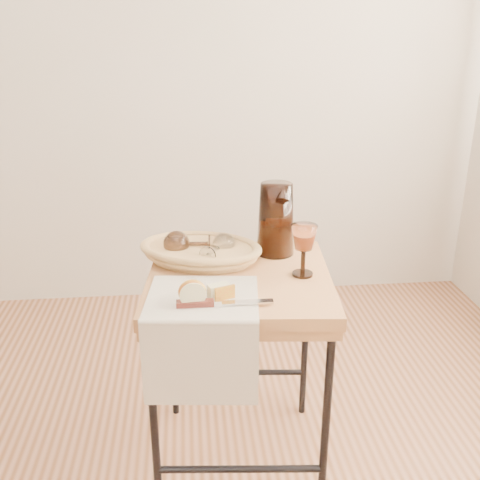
{
  "coord_description": "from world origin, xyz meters",
  "views": [
    {
      "loc": [
        0.27,
        -1.02,
        1.4
      ],
      "look_at": [
        0.42,
        0.48,
        0.82
      ],
      "focal_mm": 41.32,
      "sensor_mm": 36.0,
      "label": 1
    }
  ],
  "objects_px": {
    "tea_towel": "(203,298)",
    "pitcher": "(276,219)",
    "apple_half": "(192,292)",
    "table_knife": "(221,302)",
    "goblet_lying_b": "(217,248)",
    "goblet_lying_a": "(191,244)",
    "wine_goblet": "(304,250)",
    "side_table": "(239,372)",
    "bread_basket": "(201,253)"
  },
  "relations": [
    {
      "from": "tea_towel",
      "to": "pitcher",
      "type": "height_order",
      "value": "pitcher"
    },
    {
      "from": "bread_basket",
      "to": "goblet_lying_a",
      "type": "xyz_separation_m",
      "value": [
        -0.03,
        0.02,
        0.03
      ]
    },
    {
      "from": "pitcher",
      "to": "table_knife",
      "type": "relative_size",
      "value": 1.09
    },
    {
      "from": "bread_basket",
      "to": "wine_goblet",
      "type": "height_order",
      "value": "wine_goblet"
    },
    {
      "from": "side_table",
      "to": "tea_towel",
      "type": "xyz_separation_m",
      "value": [
        -0.12,
        -0.15,
        0.35
      ]
    },
    {
      "from": "side_table",
      "to": "table_knife",
      "type": "distance_m",
      "value": 0.42
    },
    {
      "from": "wine_goblet",
      "to": "apple_half",
      "type": "distance_m",
      "value": 0.37
    },
    {
      "from": "apple_half",
      "to": "table_knife",
      "type": "bearing_deg",
      "value": -17.18
    },
    {
      "from": "wine_goblet",
      "to": "goblet_lying_a",
      "type": "bearing_deg",
      "value": 155.06
    },
    {
      "from": "wine_goblet",
      "to": "table_knife",
      "type": "xyz_separation_m",
      "value": [
        -0.26,
        -0.18,
        -0.06
      ]
    },
    {
      "from": "tea_towel",
      "to": "wine_goblet",
      "type": "xyz_separation_m",
      "value": [
        0.31,
        0.13,
        0.08
      ]
    },
    {
      "from": "goblet_lying_b",
      "to": "tea_towel",
      "type": "bearing_deg",
      "value": -160.49
    },
    {
      "from": "pitcher",
      "to": "bread_basket",
      "type": "bearing_deg",
      "value": -156.74
    },
    {
      "from": "side_table",
      "to": "goblet_lying_a",
      "type": "distance_m",
      "value": 0.45
    },
    {
      "from": "side_table",
      "to": "table_knife",
      "type": "height_order",
      "value": "table_knife"
    },
    {
      "from": "tea_towel",
      "to": "goblet_lying_b",
      "type": "distance_m",
      "value": 0.26
    },
    {
      "from": "bread_basket",
      "to": "pitcher",
      "type": "bearing_deg",
      "value": 28.38
    },
    {
      "from": "bread_basket",
      "to": "table_knife",
      "type": "bearing_deg",
      "value": -64.0
    },
    {
      "from": "side_table",
      "to": "apple_half",
      "type": "xyz_separation_m",
      "value": [
        -0.14,
        -0.18,
        0.39
      ]
    },
    {
      "from": "goblet_lying_a",
      "to": "apple_half",
      "type": "bearing_deg",
      "value": 93.29
    },
    {
      "from": "tea_towel",
      "to": "goblet_lying_b",
      "type": "xyz_separation_m",
      "value": [
        0.06,
        0.25,
        0.05
      ]
    },
    {
      "from": "goblet_lying_b",
      "to": "table_knife",
      "type": "bearing_deg",
      "value": -149.24
    },
    {
      "from": "apple_half",
      "to": "goblet_lying_b",
      "type": "bearing_deg",
      "value": 68.91
    },
    {
      "from": "tea_towel",
      "to": "wine_goblet",
      "type": "distance_m",
      "value": 0.34
    },
    {
      "from": "goblet_lying_a",
      "to": "wine_goblet",
      "type": "bearing_deg",
      "value": 158.57
    },
    {
      "from": "tea_towel",
      "to": "goblet_lying_a",
      "type": "distance_m",
      "value": 0.29
    },
    {
      "from": "bread_basket",
      "to": "side_table",
      "type": "bearing_deg",
      "value": -27.96
    },
    {
      "from": "pitcher",
      "to": "goblet_lying_b",
      "type": "bearing_deg",
      "value": -148.54
    },
    {
      "from": "goblet_lying_a",
      "to": "tea_towel",
      "type": "bearing_deg",
      "value": 98.94
    },
    {
      "from": "apple_half",
      "to": "side_table",
      "type": "bearing_deg",
      "value": 47.37
    },
    {
      "from": "goblet_lying_b",
      "to": "wine_goblet",
      "type": "bearing_deg",
      "value": -83.03
    },
    {
      "from": "goblet_lying_b",
      "to": "goblet_lying_a",
      "type": "bearing_deg",
      "value": 98.7
    },
    {
      "from": "pitcher",
      "to": "table_knife",
      "type": "height_order",
      "value": "pitcher"
    },
    {
      "from": "side_table",
      "to": "apple_half",
      "type": "relative_size",
      "value": 9.23
    },
    {
      "from": "bread_basket",
      "to": "goblet_lying_b",
      "type": "relative_size",
      "value": 2.89
    },
    {
      "from": "tea_towel",
      "to": "wine_goblet",
      "type": "relative_size",
      "value": 1.89
    },
    {
      "from": "tea_towel",
      "to": "bread_basket",
      "type": "distance_m",
      "value": 0.27
    },
    {
      "from": "bread_basket",
      "to": "goblet_lying_b",
      "type": "height_order",
      "value": "goblet_lying_b"
    },
    {
      "from": "bread_basket",
      "to": "table_knife",
      "type": "height_order",
      "value": "bread_basket"
    },
    {
      "from": "goblet_lying_b",
      "to": "pitcher",
      "type": "height_order",
      "value": "pitcher"
    },
    {
      "from": "wine_goblet",
      "to": "table_knife",
      "type": "height_order",
      "value": "wine_goblet"
    },
    {
      "from": "goblet_lying_a",
      "to": "pitcher",
      "type": "distance_m",
      "value": 0.29
    },
    {
      "from": "bread_basket",
      "to": "goblet_lying_a",
      "type": "distance_m",
      "value": 0.04
    },
    {
      "from": "side_table",
      "to": "apple_half",
      "type": "distance_m",
      "value": 0.46
    },
    {
      "from": "goblet_lying_a",
      "to": "pitcher",
      "type": "bearing_deg",
      "value": -170.59
    },
    {
      "from": "goblet_lying_a",
      "to": "goblet_lying_b",
      "type": "relative_size",
      "value": 1.15
    },
    {
      "from": "apple_half",
      "to": "table_knife",
      "type": "xyz_separation_m",
      "value": [
        0.08,
        -0.02,
        -0.02
      ]
    },
    {
      "from": "goblet_lying_b",
      "to": "wine_goblet",
      "type": "xyz_separation_m",
      "value": [
        0.25,
        -0.12,
        0.03
      ]
    },
    {
      "from": "bread_basket",
      "to": "pitcher",
      "type": "xyz_separation_m",
      "value": [
        0.25,
        0.04,
        0.09
      ]
    },
    {
      "from": "tea_towel",
      "to": "goblet_lying_b",
      "type": "relative_size",
      "value": 2.54
    }
  ]
}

